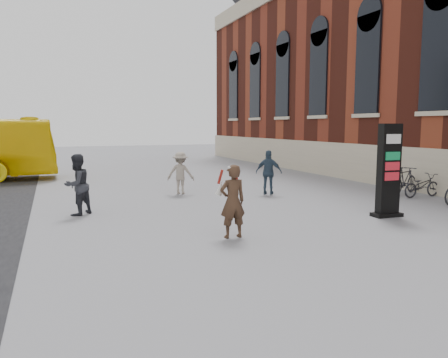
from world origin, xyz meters
name	(u,v)px	position (x,y,z in m)	size (l,w,h in m)	color
ground	(258,244)	(0.00, 0.00, 0.00)	(100.00, 100.00, 0.00)	#9E9EA3
info_pylon	(389,171)	(4.89, 1.32, 1.37)	(0.90, 0.48, 2.75)	black
woman	(232,200)	(-0.32, 0.76, 0.91)	(0.67, 0.60, 1.77)	#3F2A1B
pedestrian_a	(77,185)	(-3.65, 4.93, 0.92)	(0.90, 0.70, 1.85)	#2C2E34
pedestrian_b	(181,173)	(0.37, 7.72, 0.83)	(1.07, 0.62, 1.66)	gray
pedestrian_c	(269,172)	(3.55, 6.36, 0.87)	(1.02, 0.42, 1.74)	#314558
bike_6	(422,185)	(8.60, 3.62, 0.45)	(0.59, 1.70, 0.89)	#26262C
bike_7	(405,180)	(8.60, 4.48, 0.54)	(0.51, 1.80, 1.08)	#26262C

